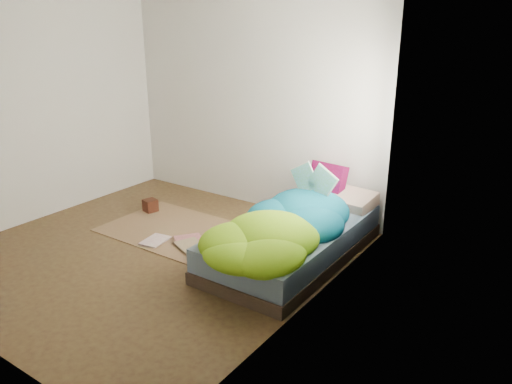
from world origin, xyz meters
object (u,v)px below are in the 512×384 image
wooden_box (150,205)px  floor_book_b (186,235)px  open_book (313,170)px  bed (293,241)px  floor_book_a (147,239)px  pillow_magenta (327,182)px

wooden_box → floor_book_b: 0.91m
floor_book_b → open_book: bearing=62.5°
bed → wooden_box: bearing=178.1°
wooden_box → floor_book_b: (0.86, -0.31, -0.06)m
open_book → floor_book_a: size_ratio=1.44×
bed → floor_book_a: 1.56m
bed → open_book: (0.02, 0.34, 0.64)m
floor_book_a → open_book: bearing=22.1°
pillow_magenta → floor_book_a: pillow_magenta is taller
floor_book_a → bed: bearing=11.8°
pillow_magenta → wooden_box: pillow_magenta is taller
wooden_box → floor_book_a: size_ratio=0.49×
pillow_magenta → floor_book_a: (-1.38, -1.40, -0.52)m
pillow_magenta → open_book: 0.58m
wooden_box → floor_book_b: wooden_box is taller
floor_book_a → pillow_magenta: bearing=36.4°
bed → open_book: bearing=87.1°
pillow_magenta → open_book: open_book is taller
bed → pillow_magenta: bearing=95.1°
bed → floor_book_a: size_ratio=6.68×
pillow_magenta → wooden_box: size_ratio=2.77×
bed → wooden_box: (-2.03, 0.07, -0.08)m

